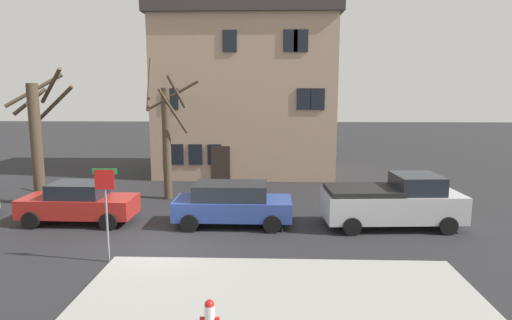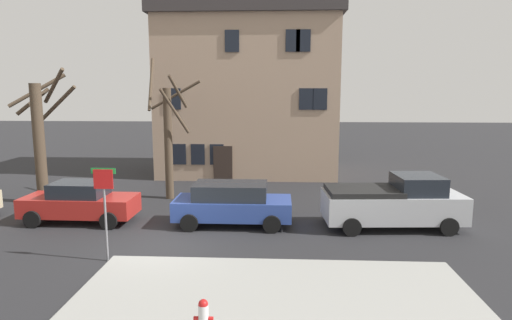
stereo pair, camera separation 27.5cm
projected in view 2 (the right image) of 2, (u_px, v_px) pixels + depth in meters
name	position (u px, v px, depth m)	size (l,w,h in m)	color
ground_plane	(160.00, 245.00, 15.16)	(120.00, 120.00, 0.00)	#262628
building_main	(248.00, 81.00, 27.81)	(11.30, 6.67, 11.52)	tan
tree_bare_near	(40.00, 135.00, 20.55)	(3.30, 2.06, 6.32)	#4C3D2D
tree_bare_mid	(169.00, 135.00, 21.30)	(2.64, 2.57, 6.84)	#4C3D2D
car_red_sedan	(80.00, 202.00, 17.71)	(4.49, 2.01, 1.66)	#AD231E
car_blue_wagon	(232.00, 203.00, 17.32)	(4.59, 2.08, 1.69)	#2D4799
pickup_truck_silver	(394.00, 202.00, 17.01)	(5.37, 2.57, 2.06)	#B7BABF
fire_hydrant	(203.00, 317.00, 9.32)	(0.42, 0.22, 0.81)	silver
street_sign_pole	(104.00, 197.00, 13.45)	(0.76, 0.07, 2.96)	slate
bicycle_leaning	(82.00, 194.00, 21.03)	(1.71, 0.49, 1.03)	black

